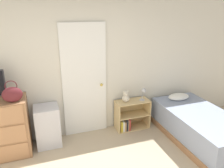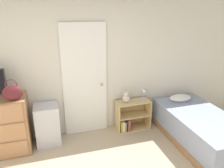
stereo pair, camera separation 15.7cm
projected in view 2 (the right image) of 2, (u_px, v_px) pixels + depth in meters
wall_back at (77, 68)px, 3.92m from camera, size 10.00×0.06×2.55m
door_closed at (85, 81)px, 3.98m from camera, size 0.81×0.09×2.08m
handbag at (12, 93)px, 3.28m from camera, size 0.29×0.14×0.34m
storage_bin at (48, 124)px, 3.83m from camera, size 0.41×0.39×0.73m
bookshelf at (130, 117)px, 4.34m from camera, size 0.67×0.32×0.59m
teddy_bear at (126, 98)px, 4.16m from camera, size 0.15×0.15×0.22m
desk_lamp at (144, 92)px, 4.19m from camera, size 0.12×0.12×0.25m
bed at (200, 128)px, 3.91m from camera, size 1.00×1.88×0.64m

